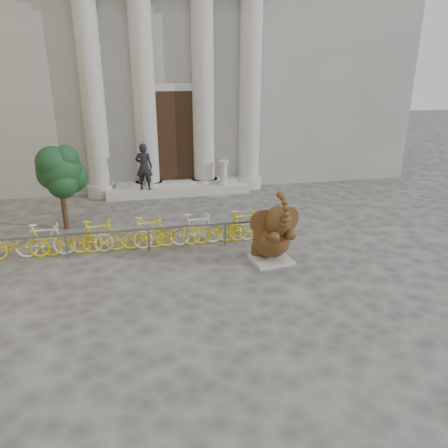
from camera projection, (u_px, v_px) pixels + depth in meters
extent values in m
plane|color=#474442|center=(224.00, 303.00, 10.10)|extent=(80.00, 80.00, 0.00)
cube|color=gray|center=(162.00, 48.00, 21.83)|extent=(22.00, 10.00, 12.00)
cube|color=black|center=(175.00, 138.00, 18.43)|extent=(2.40, 0.16, 4.00)
cylinder|color=#A8A59E|center=(93.00, 97.00, 17.12)|extent=(0.90, 0.90, 8.00)
cylinder|color=#A8A59E|center=(144.00, 97.00, 17.50)|extent=(0.90, 0.90, 8.00)
cylinder|color=#A8A59E|center=(203.00, 96.00, 17.97)|extent=(0.90, 0.90, 8.00)
cylinder|color=#A8A59E|center=(250.00, 95.00, 18.36)|extent=(0.90, 0.90, 8.00)
cube|color=#A8A59E|center=(178.00, 189.00, 18.68)|extent=(6.00, 1.20, 0.36)
cube|color=#A8A59E|center=(271.00, 260.00, 12.25)|extent=(1.16, 1.07, 0.11)
ellipsoid|color=black|center=(268.00, 244.00, 12.33)|extent=(0.98, 0.94, 0.68)
ellipsoid|color=black|center=(271.00, 237.00, 12.04)|extent=(1.15, 1.38, 1.11)
cylinder|color=black|center=(257.00, 250.00, 12.43)|extent=(0.35, 0.35, 0.28)
cylinder|color=black|center=(275.00, 247.00, 12.60)|extent=(0.35, 0.35, 0.28)
cylinder|color=black|center=(270.00, 236.00, 11.52)|extent=(0.32, 0.66, 0.42)
cylinder|color=black|center=(286.00, 234.00, 11.65)|extent=(0.32, 0.66, 0.42)
ellipsoid|color=black|center=(278.00, 221.00, 11.49)|extent=(0.79, 0.75, 0.85)
cylinder|color=black|center=(264.00, 223.00, 11.51)|extent=(0.72, 0.20, 0.72)
cylinder|color=black|center=(288.00, 220.00, 11.73)|extent=(0.68, 0.34, 0.72)
cone|color=beige|center=(277.00, 231.00, 11.32)|extent=(0.16, 0.25, 0.11)
cone|color=beige|center=(286.00, 230.00, 11.40)|extent=(0.11, 0.25, 0.11)
cube|color=slate|center=(148.00, 229.00, 12.69)|extent=(9.21, 0.06, 0.06)
cylinder|color=slate|center=(67.00, 247.00, 12.36)|extent=(0.06, 0.06, 0.70)
cylinder|color=slate|center=(149.00, 240.00, 12.81)|extent=(0.06, 0.06, 0.70)
cylinder|color=slate|center=(225.00, 234.00, 13.26)|extent=(0.06, 0.06, 0.70)
cylinder|color=slate|center=(291.00, 229.00, 13.67)|extent=(0.06, 0.06, 0.70)
imported|color=yellow|center=(17.00, 242.00, 12.28)|extent=(1.70, 0.50, 1.00)
imported|color=beige|center=(45.00, 240.00, 12.42)|extent=(1.66, 0.47, 1.00)
imported|color=yellow|center=(71.00, 238.00, 12.56)|extent=(1.70, 0.50, 1.00)
imported|color=yellow|center=(97.00, 236.00, 12.70)|extent=(1.66, 0.47, 1.00)
imported|color=beige|center=(123.00, 234.00, 12.84)|extent=(1.70, 0.50, 1.00)
imported|color=yellow|center=(148.00, 233.00, 12.99)|extent=(1.66, 0.47, 1.00)
imported|color=yellow|center=(172.00, 231.00, 13.13)|extent=(1.70, 0.50, 1.00)
imported|color=beige|center=(196.00, 229.00, 13.27)|extent=(1.66, 0.47, 1.00)
imported|color=yellow|center=(220.00, 227.00, 13.41)|extent=(1.70, 0.50, 1.00)
imported|color=yellow|center=(243.00, 226.00, 13.55)|extent=(1.66, 0.47, 1.00)
imported|color=beige|center=(265.00, 224.00, 13.70)|extent=(1.70, 0.50, 1.00)
cylinder|color=#332114|center=(64.00, 204.00, 14.43)|extent=(0.17, 0.17, 1.72)
sphere|color=black|center=(59.00, 170.00, 14.04)|extent=(1.44, 1.44, 1.44)
sphere|color=black|center=(72.00, 177.00, 14.38)|extent=(1.05, 1.05, 1.05)
sphere|color=black|center=(52.00, 175.00, 14.27)|extent=(0.96, 0.96, 0.96)
sphere|color=black|center=(63.00, 184.00, 13.92)|extent=(0.96, 0.96, 0.96)
sphere|color=black|center=(52.00, 163.00, 13.74)|extent=(1.05, 1.05, 1.05)
sphere|color=black|center=(65.00, 159.00, 13.87)|extent=(0.86, 0.86, 0.86)
imported|color=black|center=(144.00, 167.00, 17.70)|extent=(0.79, 0.63, 1.89)
cylinder|color=#A8A59E|center=(224.00, 183.00, 18.69)|extent=(0.43, 0.43, 0.13)
cylinder|color=#A8A59E|center=(224.00, 174.00, 18.55)|extent=(0.30, 0.30, 0.97)
cylinder|color=#A8A59E|center=(224.00, 162.00, 18.37)|extent=(0.43, 0.43, 0.11)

